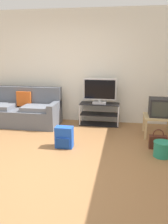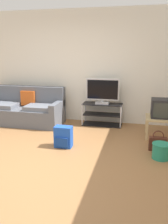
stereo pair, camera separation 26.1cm
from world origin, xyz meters
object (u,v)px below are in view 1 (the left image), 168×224
(couch, at_px, (21,111))
(flat_tv, at_px, (100,91))
(tv_stand, at_px, (99,114))
(backpack, at_px, (64,137))
(side_table, at_px, (158,119))
(handbag, at_px, (158,142))
(cleaning_bucket, at_px, (162,149))
(crt_tv, at_px, (159,107))

(couch, relative_size, flat_tv, 2.43)
(couch, xyz_separation_m, tv_stand, (1.89, 0.26, -0.06))
(backpack, bearing_deg, side_table, 36.85)
(couch, height_order, flat_tv, flat_tv)
(tv_stand, height_order, handbag, tv_stand)
(backpack, height_order, handbag, backpack)
(flat_tv, height_order, handbag, flat_tv)
(side_table, height_order, backpack, side_table)
(handbag, bearing_deg, backpack, -172.34)
(side_table, bearing_deg, handbag, -96.03)
(flat_tv, distance_m, handbag, 1.88)
(flat_tv, bearing_deg, backpack, -108.09)
(couch, xyz_separation_m, side_table, (3.17, -0.33, 0.04))
(side_table, relative_size, cleaning_bucket, 1.90)
(cleaning_bucket, bearing_deg, crt_tv, 87.68)
(side_table, relative_size, handbag, 1.54)
(flat_tv, xyz_separation_m, cleaning_bucket, (1.24, -1.60, -0.68))
(tv_stand, relative_size, cleaning_bucket, 3.09)
(crt_tv, bearing_deg, flat_tv, 156.75)
(tv_stand, bearing_deg, cleaning_bucket, -52.61)
(tv_stand, height_order, flat_tv, flat_tv)
(backpack, bearing_deg, handbag, 16.91)
(crt_tv, distance_m, handbag, 0.86)
(crt_tv, xyz_separation_m, handbag, (-0.07, -0.71, -0.48))
(tv_stand, xyz_separation_m, handbag, (1.21, -1.29, -0.13))
(tv_stand, bearing_deg, crt_tv, -24.09)
(flat_tv, relative_size, handbag, 2.07)
(tv_stand, relative_size, side_table, 1.62)
(tv_stand, distance_m, backpack, 1.59)
(tv_stand, height_order, crt_tv, crt_tv)
(side_table, relative_size, backpack, 1.46)
(tv_stand, xyz_separation_m, side_table, (1.28, -0.59, 0.11))
(couch, distance_m, side_table, 3.18)
(handbag, bearing_deg, tv_stand, 133.21)
(couch, xyz_separation_m, handbag, (3.09, -1.02, -0.19))
(handbag, bearing_deg, couch, 161.72)
(side_table, bearing_deg, crt_tv, 90.00)
(tv_stand, xyz_separation_m, cleaning_bucket, (1.24, -1.62, -0.12))
(couch, height_order, backpack, couch)
(handbag, bearing_deg, side_table, 83.97)
(side_table, distance_m, crt_tv, 0.25)
(side_table, xyz_separation_m, handbag, (-0.07, -0.70, -0.24))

